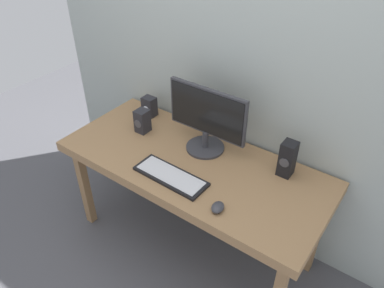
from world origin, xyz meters
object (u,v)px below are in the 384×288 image
(desk, at_px, (192,170))
(audio_controller, at_px, (149,107))
(mouse, at_px, (218,207))
(speaker_right, at_px, (287,159))
(monitor, at_px, (207,118))
(keyboard_primary, at_px, (171,176))
(speaker_left, at_px, (142,121))

(desk, bearing_deg, audio_controller, 155.78)
(mouse, distance_m, speaker_right, 0.48)
(monitor, relative_size, keyboard_primary, 1.18)
(speaker_left, bearing_deg, mouse, -21.79)
(desk, relative_size, monitor, 3.16)
(keyboard_primary, relative_size, speaker_left, 2.81)
(keyboard_primary, relative_size, audio_controller, 3.15)
(mouse, bearing_deg, audio_controller, 140.75)
(mouse, relative_size, speaker_right, 0.40)
(desk, height_order, speaker_right, speaker_right)
(desk, distance_m, speaker_left, 0.46)
(speaker_left, bearing_deg, audio_controller, 118.43)
(speaker_right, distance_m, audio_controller, 1.00)
(desk, bearing_deg, keyboard_primary, -94.28)
(monitor, xyz_separation_m, speaker_right, (0.48, 0.06, -0.10))
(desk, xyz_separation_m, mouse, (0.32, -0.24, 0.08))
(desk, relative_size, mouse, 19.00)
(mouse, distance_m, audio_controller, 0.97)
(desk, xyz_separation_m, monitor, (-0.01, 0.15, 0.27))
(monitor, distance_m, keyboard_primary, 0.39)
(mouse, bearing_deg, monitor, 120.46)
(mouse, xyz_separation_m, speaker_right, (0.15, 0.44, 0.09))
(keyboard_primary, xyz_separation_m, speaker_left, (-0.42, 0.25, 0.07))
(desk, height_order, mouse, mouse)
(speaker_left, relative_size, audio_controller, 1.12)
(monitor, bearing_deg, audio_controller, 170.58)
(desk, xyz_separation_m, speaker_left, (-0.43, 0.07, 0.14))
(keyboard_primary, relative_size, speaker_right, 2.05)
(monitor, xyz_separation_m, mouse, (0.33, -0.39, -0.19))
(audio_controller, bearing_deg, monitor, -9.42)
(desk, relative_size, keyboard_primary, 3.73)
(mouse, relative_size, speaker_left, 0.55)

